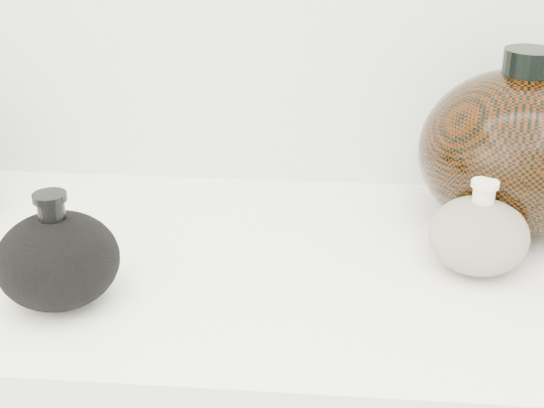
{
  "coord_description": "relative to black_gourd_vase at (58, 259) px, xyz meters",
  "views": [
    {
      "loc": [
        0.08,
        0.14,
        1.35
      ],
      "look_at": [
        0.01,
        0.92,
        0.99
      ],
      "focal_mm": 50.0,
      "sensor_mm": 36.0,
      "label": 1
    }
  ],
  "objects": [
    {
      "name": "black_gourd_vase",
      "position": [
        0.0,
        0.0,
        0.0
      ],
      "size": [
        0.15,
        0.15,
        0.13
      ],
      "color": "black",
      "rests_on": "display_counter"
    },
    {
      "name": "cream_gourd_vase",
      "position": [
        0.47,
        0.11,
        -0.01
      ],
      "size": [
        0.13,
        0.13,
        0.11
      ],
      "color": "beige",
      "rests_on": "display_counter"
    },
    {
      "name": "right_round_pot",
      "position": [
        0.53,
        0.23,
        0.05
      ],
      "size": [
        0.29,
        0.29,
        0.24
      ],
      "color": "black",
      "rests_on": "display_counter"
    }
  ]
}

